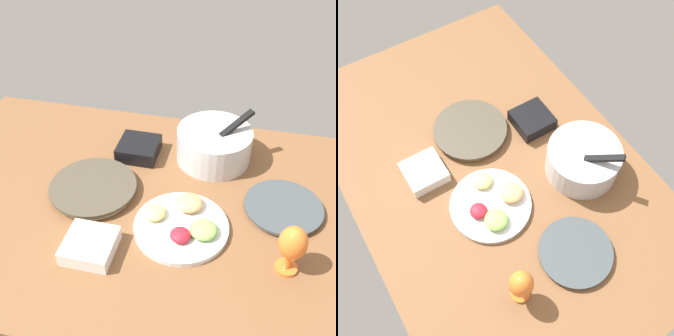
% 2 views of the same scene
% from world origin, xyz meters
% --- Properties ---
extents(ground_plane, '(1.60, 1.04, 0.04)m').
position_xyz_m(ground_plane, '(0.00, 0.00, -0.02)').
color(ground_plane, brown).
extents(dinner_plate_left, '(0.29, 0.29, 0.03)m').
position_xyz_m(dinner_plate_left, '(-0.18, 0.01, 0.02)').
color(dinner_plate_left, beige).
rests_on(dinner_plate_left, ground_plane).
extents(dinner_plate_right, '(0.25, 0.25, 0.02)m').
position_xyz_m(dinner_plate_right, '(0.44, 0.07, 0.01)').
color(dinner_plate_right, silver).
rests_on(dinner_plate_right, ground_plane).
extents(mixing_bowl, '(0.27, 0.27, 0.19)m').
position_xyz_m(mixing_bowl, '(0.19, 0.29, 0.07)').
color(mixing_bowl, silver).
rests_on(mixing_bowl, ground_plane).
extents(fruit_platter, '(0.29, 0.29, 0.05)m').
position_xyz_m(fruit_platter, '(0.14, -0.08, 0.02)').
color(fruit_platter, silver).
rests_on(fruit_platter, ground_plane).
extents(hurricane_glass_orange, '(0.08, 0.08, 0.16)m').
position_xyz_m(hurricane_glass_orange, '(0.46, -0.16, 0.10)').
color(hurricane_glass_orange, orange).
rests_on(hurricane_glass_orange, ground_plane).
extents(square_bowl_white, '(0.14, 0.14, 0.05)m').
position_xyz_m(square_bowl_white, '(-0.10, -0.23, 0.03)').
color(square_bowl_white, white).
rests_on(square_bowl_white, ground_plane).
extents(square_bowl_black, '(0.14, 0.14, 0.05)m').
position_xyz_m(square_bowl_black, '(-0.09, 0.25, 0.03)').
color(square_bowl_black, black).
rests_on(square_bowl_black, ground_plane).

